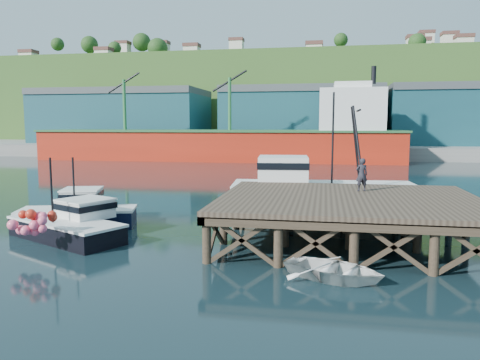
% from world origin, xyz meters
% --- Properties ---
extents(ground, '(300.00, 300.00, 0.00)m').
position_xyz_m(ground, '(0.00, 0.00, 0.00)').
color(ground, black).
rests_on(ground, ground).
extents(wharf, '(12.00, 10.00, 2.62)m').
position_xyz_m(wharf, '(5.50, -0.19, 1.94)').
color(wharf, brown).
rests_on(wharf, ground).
extents(far_quay, '(160.00, 40.00, 2.00)m').
position_xyz_m(far_quay, '(0.00, 70.00, 1.00)').
color(far_quay, gray).
rests_on(far_quay, ground).
extents(warehouse_left, '(32.00, 16.00, 9.00)m').
position_xyz_m(warehouse_left, '(-35.00, 65.00, 6.50)').
color(warehouse_left, '#1B5059').
rests_on(warehouse_left, far_quay).
extents(warehouse_mid, '(28.00, 16.00, 9.00)m').
position_xyz_m(warehouse_mid, '(0.00, 65.00, 6.50)').
color(warehouse_mid, '#1B5059').
rests_on(warehouse_mid, far_quay).
extents(warehouse_right, '(30.00, 16.00, 9.00)m').
position_xyz_m(warehouse_right, '(30.00, 65.00, 6.50)').
color(warehouse_right, '#1B5059').
rests_on(warehouse_right, far_quay).
extents(cargo_ship, '(55.50, 10.00, 13.75)m').
position_xyz_m(cargo_ship, '(-8.46, 48.00, 3.31)').
color(cargo_ship, red).
rests_on(cargo_ship, ground).
extents(hillside, '(220.00, 50.00, 22.00)m').
position_xyz_m(hillside, '(0.00, 100.00, 11.00)').
color(hillside, '#2D511E').
rests_on(hillside, ground).
extents(boat_navy, '(6.45, 4.19, 3.80)m').
position_xyz_m(boat_navy, '(-8.79, 0.83, 0.76)').
color(boat_navy, black).
rests_on(boat_navy, ground).
extents(boat_black, '(6.84, 5.73, 3.99)m').
position_xyz_m(boat_black, '(-7.69, -1.94, 0.73)').
color(boat_black, black).
rests_on(boat_black, ground).
extents(trawler, '(11.38, 4.91, 7.41)m').
position_xyz_m(trawler, '(4.06, 6.50, 1.53)').
color(trawler, tan).
rests_on(trawler, ground).
extents(dinghy, '(4.36, 3.84, 0.75)m').
position_xyz_m(dinghy, '(4.76, -5.80, 0.38)').
color(dinghy, white).
rests_on(dinghy, ground).
extents(dockworker, '(0.69, 0.55, 1.68)m').
position_xyz_m(dockworker, '(6.22, 2.02, 2.96)').
color(dockworker, '#222129').
rests_on(dockworker, wharf).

